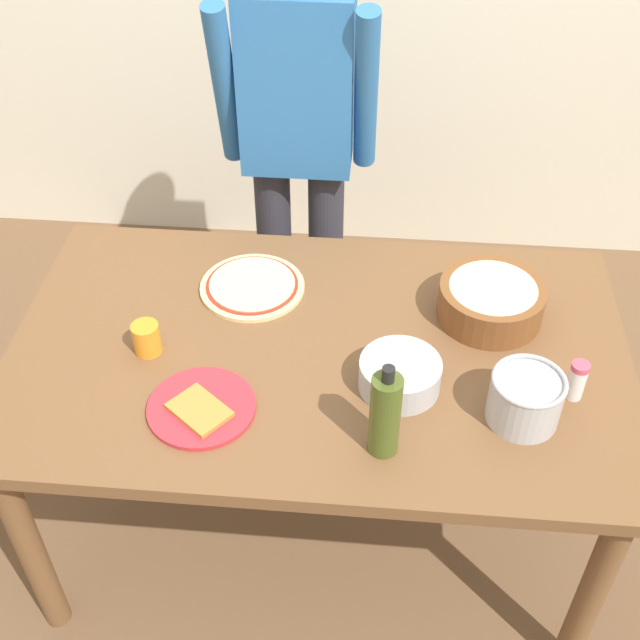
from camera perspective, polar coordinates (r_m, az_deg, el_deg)
The scene contains 11 objects.
ground at distance 2.66m, azimuth -0.10°, elevation -13.85°, with size 8.00×8.00×0.00m, color brown.
dining_table at distance 2.14m, azimuth -0.12°, elevation -3.70°, with size 1.60×0.96×0.76m.
person_cook at distance 2.59m, azimuth -1.58°, elevation 12.77°, with size 0.49×0.25×1.62m.
pizza_raw_on_board at distance 2.26m, azimuth -4.82°, elevation 2.41°, with size 0.29×0.29×0.02m.
plate_with_slice at distance 1.94m, azimuth -8.41°, elevation -6.17°, with size 0.26×0.26×0.02m.
popcorn_bowl at distance 2.18m, azimuth 12.04°, elevation 1.51°, with size 0.28×0.28×0.11m.
mixing_bowl_steel at distance 1.96m, azimuth 5.67°, elevation -3.89°, with size 0.20×0.20×0.08m.
olive_oil_bottle at distance 1.77m, azimuth 4.63°, elevation -6.68°, with size 0.07×0.07×0.26m.
steel_pot at distance 1.92m, azimuth 14.34°, elevation -5.39°, with size 0.17×0.17×0.13m.
cup_orange at distance 2.09m, azimuth -12.18°, elevation -1.28°, with size 0.07×0.07×0.09m, color orange.
salt_shaker at distance 2.02m, azimuth 17.72°, elevation -4.08°, with size 0.04×0.04×0.11m.
Camera 1 is at (0.14, -1.50, 2.20)m, focal length 45.19 mm.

